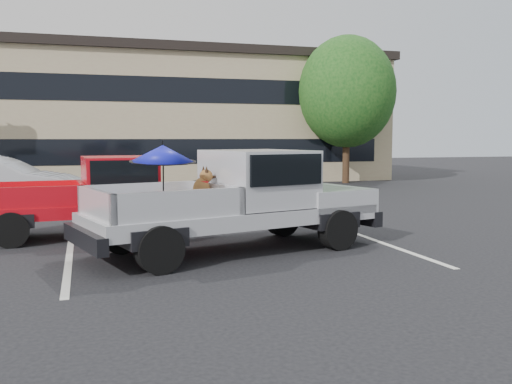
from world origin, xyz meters
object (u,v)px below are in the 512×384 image
Objects in this scene: tree_back at (239,98)px; silver_pickup at (248,194)px; red_pickup at (113,192)px; tree_right at (347,92)px.

tree_back is 22.94m from silver_pickup.
red_pickup is (-2.35, 2.47, -0.12)m from silver_pickup.
tree_right is at bearing -69.44° from tree_back.
tree_right is 1.13× the size of silver_pickup.
tree_back is 1.18× the size of silver_pickup.
red_pickup is at bearing -134.10° from tree_right.
red_pickup is at bearing 118.29° from silver_pickup.
tree_back is 1.35× the size of red_pickup.
silver_pickup is (-5.78, -21.95, -3.36)m from tree_back.
tree_right is at bearing 42.57° from silver_pickup.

